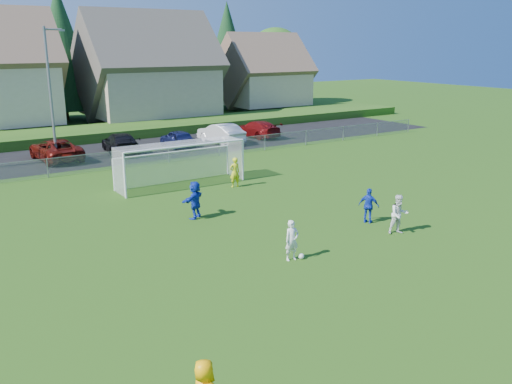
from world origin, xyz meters
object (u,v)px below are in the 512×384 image
car_d (121,143)px  soccer_goal (179,157)px  goalkeeper (235,172)px  player_white_b (399,214)px  player_white_a (292,240)px  soccer_ball (301,256)px  car_e (178,139)px  car_c (56,150)px  car_f (221,133)px  car_g (256,129)px  player_blue_b (195,200)px  player_blue_a (369,206)px

car_d → soccer_goal: 11.00m
goalkeeper → player_white_b: bearing=104.0°
player_white_a → player_white_b: (5.60, -0.15, 0.08)m
soccer_ball → car_e: bearing=75.7°
goalkeeper → soccer_ball: bearing=76.3°
car_c → car_d: bearing=175.7°
car_e → car_f: size_ratio=0.83×
car_f → soccer_goal: size_ratio=0.66×
soccer_goal → goalkeeper: bearing=-42.5°
car_g → car_e: bearing=-2.0°
player_blue_b → car_f: (10.85, 16.58, -0.08)m
player_white_a → car_g: 27.87m
car_c → soccer_ball: bearing=93.4°
goalkeeper → car_c: 14.76m
player_white_a → car_g: player_white_a is taller
car_c → car_f: 13.04m
car_c → soccer_goal: 11.80m
player_blue_b → goalkeeper: 5.95m
player_blue_a → soccer_ball: bearing=79.1°
player_white_a → player_blue_a: (5.58, 1.61, 0.02)m
player_blue_b → soccer_ball: bearing=64.7°
car_e → soccer_goal: bearing=66.2°
player_blue_b → car_e: size_ratio=0.43×
car_d → car_g: bearing=-170.6°
player_white_a → car_c: size_ratio=0.29×
player_blue_a → car_d: (-3.77, 21.99, -0.06)m
soccer_ball → player_blue_b: (-1.07, 6.70, 0.78)m
player_blue_b → car_e: bearing=-147.2°
player_blue_a → car_d: player_blue_a is taller
player_white_a → player_blue_b: (-0.71, 6.57, 0.11)m
player_white_b → player_blue_a: size_ratio=1.07×
player_blue_a → car_c: size_ratio=0.30×
player_blue_b → car_g: (14.89, 17.42, -0.17)m
player_white_b → car_f: player_white_b is taller
soccer_ball → car_g: (13.82, 24.12, 0.61)m
player_blue_a → player_white_a: bearing=76.7°
player_blue_a → player_blue_b: bearing=22.3°
soccer_ball → car_c: 23.96m
car_f → car_g: car_f is taller
player_white_a → player_blue_b: bearing=101.2°
car_c → car_g: bearing=176.9°
car_e → soccer_ball: bearing=76.6°
car_e → car_f: 3.79m
player_white_a → player_blue_b: 6.61m
car_f → goalkeeper: bearing=59.7°
player_blue_b → soccer_goal: soccer_goal is taller
goalkeeper → car_d: 13.31m
soccer_ball → player_blue_b: 6.83m
player_white_b → player_blue_a: 1.77m
goalkeeper → soccer_goal: 3.34m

